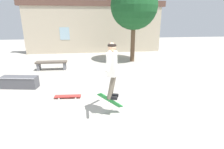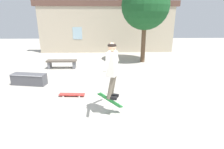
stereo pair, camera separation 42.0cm
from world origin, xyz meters
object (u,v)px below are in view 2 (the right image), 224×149
tree_right (145,6)px  skateboard_resting (72,94)px  skateboard_flipping (110,100)px  skate_ledge (29,79)px  park_bench (62,62)px  skater (112,66)px

tree_right → skateboard_resting: 6.78m
skateboard_flipping → skate_ledge: bearing=136.8°
park_bench → skater: (2.50, -4.82, 1.06)m
skateboard_resting → skate_ledge: bearing=152.0°
skater → skateboard_resting: (-1.33, 1.23, -1.31)m
skater → skateboard_resting: skater is taller
skateboard_resting → skater: bearing=-38.9°
skateboard_flipping → skateboard_resting: size_ratio=0.81×
skater → skateboard_flipping: bearing=163.7°
park_bench → skate_ledge: (-0.74, -2.40, -0.10)m
tree_right → skateboard_flipping: size_ratio=6.39×
tree_right → skateboard_flipping: tree_right is taller
skater → skateboard_resting: bearing=156.6°
skater → skateboard_resting: size_ratio=1.67×
tree_right → skate_ledge: (-5.34, -3.73, -3.00)m
tree_right → skater: tree_right is taller
tree_right → skate_ledge: size_ratio=3.26×
tree_right → skateboard_flipping: 7.07m
park_bench → skate_ledge: park_bench is taller
park_bench → skateboard_resting: bearing=-71.1°
skate_ledge → skater: 4.20m
park_bench → skate_ledge: bearing=-106.3°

